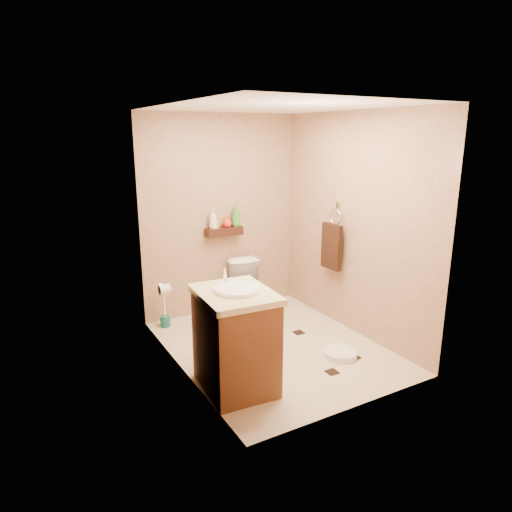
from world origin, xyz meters
TOP-DOWN VIEW (x-y plane):
  - ground at (0.00, 0.00)m, footprint 2.50×2.50m
  - wall_back at (0.00, 1.25)m, footprint 2.00×0.04m
  - wall_front at (0.00, -1.25)m, footprint 2.00×0.04m
  - wall_left at (-1.00, 0.00)m, footprint 0.04×2.50m
  - wall_right at (1.00, 0.00)m, footprint 0.04×2.50m
  - ceiling at (0.00, 0.00)m, footprint 2.00×2.50m
  - wall_shelf at (0.00, 1.17)m, footprint 0.46×0.14m
  - floor_accents at (0.06, -0.03)m, footprint 1.28×1.38m
  - toilet at (0.19, 0.83)m, footprint 0.46×0.71m
  - vanity at (-0.70, -0.50)m, footprint 0.65×0.77m
  - bathroom_scale at (0.47, -0.51)m, footprint 0.44×0.44m
  - toilet_brush at (-0.82, 1.07)m, footprint 0.12×0.12m
  - towel_ring at (0.91, 0.25)m, footprint 0.12×0.30m
  - toilet_paper at (-0.94, 0.65)m, footprint 0.12×0.11m
  - bottle_a at (-0.14, 1.17)m, footprint 0.10×0.10m
  - bottle_b at (-0.11, 1.17)m, footprint 0.09×0.09m
  - bottle_c at (0.04, 1.17)m, footprint 0.15×0.15m
  - bottle_d at (0.17, 1.17)m, footprint 0.15×0.15m

SIDE VIEW (x-z plane):
  - ground at x=0.00m, z-range 0.00..0.00m
  - floor_accents at x=0.06m, z-range 0.00..0.01m
  - bathroom_scale at x=0.47m, z-range 0.00..0.07m
  - toilet_brush at x=-0.82m, z-range -0.07..0.43m
  - toilet at x=0.19m, z-range 0.00..0.68m
  - vanity at x=-0.70m, z-range -0.06..0.97m
  - toilet_paper at x=-0.94m, z-range 0.54..0.66m
  - towel_ring at x=0.91m, z-range 0.57..1.33m
  - wall_shelf at x=0.00m, z-range 0.97..1.07m
  - bottle_c at x=0.04m, z-range 1.07..1.21m
  - bottle_b at x=-0.11m, z-range 1.07..1.22m
  - bottle_a at x=-0.14m, z-range 1.07..1.31m
  - wall_back at x=0.00m, z-range 0.00..2.40m
  - wall_front at x=0.00m, z-range 0.00..2.40m
  - wall_left at x=-1.00m, z-range 0.00..2.40m
  - wall_right at x=1.00m, z-range 0.00..2.40m
  - bottle_d at x=0.17m, z-range 1.07..1.34m
  - ceiling at x=0.00m, z-range 2.39..2.41m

